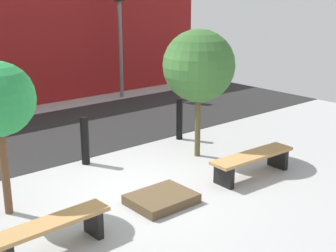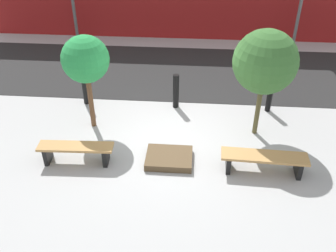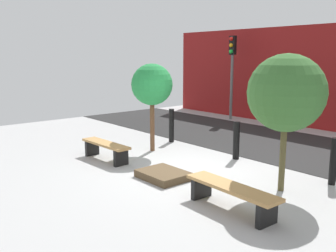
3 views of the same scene
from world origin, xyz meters
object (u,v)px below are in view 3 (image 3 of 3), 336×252
(tree_behind_left_bench, at_px, (152,85))
(bollard_left, at_px, (236,140))
(bench_left, at_px, (106,148))
(bollard_center, at_px, (334,161))
(bollard_far_left, at_px, (171,126))
(traffic_light_west, at_px, (232,62))
(bench_right, at_px, (231,192))
(planter_bed, at_px, (163,175))
(tree_behind_right_bench, at_px, (286,93))

(tree_behind_left_bench, bearing_deg, bollard_left, 28.39)
(bench_left, relative_size, bollard_left, 1.71)
(bollard_left, bearing_deg, bollard_center, 0.00)
(bollard_far_left, height_order, traffic_light_west, traffic_light_west)
(bollard_center, height_order, traffic_light_west, traffic_light_west)
(bench_right, relative_size, planter_bed, 1.79)
(tree_behind_left_bench, bearing_deg, bollard_center, 13.61)
(bollard_left, bearing_deg, bollard_far_left, 180.00)
(traffic_light_west, bearing_deg, bollard_left, -48.26)
(tree_behind_right_bench, height_order, traffic_light_west, traffic_light_west)
(bollard_far_left, xyz_separation_m, bollard_center, (5.24, 0.00, -0.02))
(bollard_left, relative_size, bollard_center, 1.00)
(bench_right, height_order, bollard_left, bollard_left)
(bollard_far_left, height_order, bollard_left, bollard_far_left)
(planter_bed, height_order, bollard_center, bollard_center)
(tree_behind_right_bench, distance_m, bollard_center, 1.93)
(tree_behind_left_bench, height_order, traffic_light_west, traffic_light_west)
(tree_behind_left_bench, relative_size, tree_behind_right_bench, 0.91)
(tree_behind_right_bench, bearing_deg, traffic_light_west, 137.18)
(bench_right, height_order, tree_behind_right_bench, tree_behind_right_bench)
(bench_left, bearing_deg, planter_bed, 3.05)
(bench_right, bearing_deg, bollard_far_left, 152.74)
(bollard_left, height_order, traffic_light_west, traffic_light_west)
(bench_left, bearing_deg, bollard_left, 49.40)
(planter_bed, bearing_deg, bench_left, -174.63)
(tree_behind_right_bench, height_order, bollard_far_left, tree_behind_right_bench)
(tree_behind_left_bench, distance_m, bollard_center, 5.08)
(bollard_center, distance_m, traffic_light_west, 8.55)
(bench_left, distance_m, bench_right, 4.25)
(tree_behind_left_bench, bearing_deg, bench_right, -19.97)
(bench_right, distance_m, tree_behind_left_bench, 4.79)
(tree_behind_right_bench, bearing_deg, planter_bed, -147.67)
(bollard_left, bearing_deg, planter_bed, -90.00)
(traffic_light_west, bearing_deg, bollard_center, -34.68)
(tree_behind_left_bench, height_order, tree_behind_right_bench, tree_behind_right_bench)
(planter_bed, bearing_deg, bollard_left, 90.00)
(tree_behind_left_bench, bearing_deg, planter_bed, -32.33)
(bench_left, distance_m, bollard_center, 5.46)
(tree_behind_left_bench, height_order, bollard_far_left, tree_behind_left_bench)
(bench_right, distance_m, bollard_left, 3.44)
(planter_bed, relative_size, bollard_center, 1.06)
(bollard_left, relative_size, traffic_light_west, 0.29)
(bench_right, relative_size, tree_behind_right_bench, 0.70)
(tree_behind_left_bench, height_order, bollard_left, tree_behind_left_bench)
(traffic_light_west, bearing_deg, bench_right, -49.47)
(bench_right, xyz_separation_m, traffic_light_west, (-6.36, 7.44, 2.10))
(tree_behind_right_bench, bearing_deg, bollard_center, 66.72)
(bollard_center, xyz_separation_m, traffic_light_west, (-6.85, 4.74, 1.93))
(bench_right, relative_size, bollard_left, 1.89)
(bollard_center, bearing_deg, traffic_light_west, 145.32)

